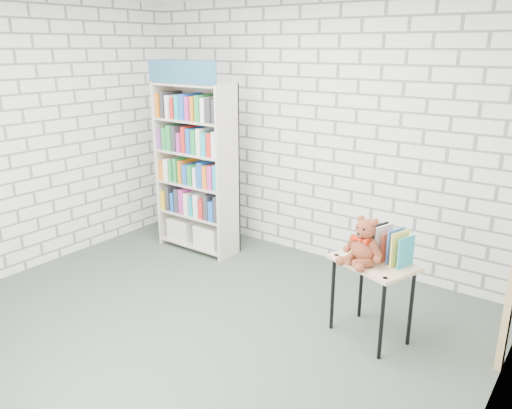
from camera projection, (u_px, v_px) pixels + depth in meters
The scene contains 6 objects.
ground at pixel (193, 327), 4.26m from camera, with size 4.50×4.50×0.00m, color #404B3F.
room_shell at pixel (184, 118), 3.72m from camera, with size 4.52×4.02×2.81m.
bookshelf at pixel (197, 167), 5.66m from camera, with size 0.96×0.37×2.15m.
display_table at pixel (373, 272), 3.96m from camera, with size 0.73×0.61×0.68m.
table_books at pixel (384, 243), 3.95m from camera, with size 0.48×0.32×0.26m.
teddy_bear at pixel (363, 245), 3.86m from camera, with size 0.34×0.33×0.37m.
Camera 1 is at (2.64, -2.71, 2.29)m, focal length 35.00 mm.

